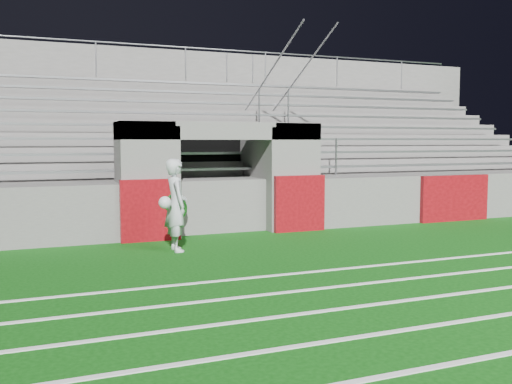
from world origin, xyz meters
name	(u,v)px	position (x,y,z in m)	size (l,w,h in m)	color
ground	(283,261)	(0.00, 0.00, 0.00)	(90.00, 90.00, 0.00)	#0B450C
field_markings	(494,356)	(0.00, -5.00, 0.01)	(28.00, 8.09, 0.01)	white
stadium_structure	(174,163)	(0.00, 7.97, 1.49)	(26.00, 8.48, 5.42)	#5E5C59
goalkeeper_with_ball	(176,205)	(-1.57, 1.64, 0.92)	(0.62, 0.70, 1.83)	silver
hose_coil	(175,207)	(-1.27, 2.93, 0.73)	(0.59, 0.15, 0.66)	#0B380C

